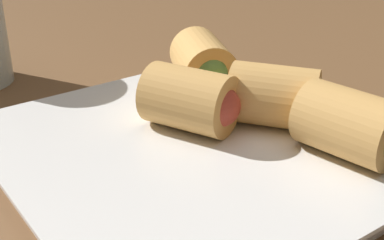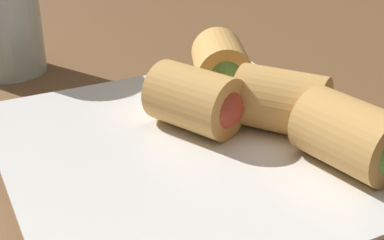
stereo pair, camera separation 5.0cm
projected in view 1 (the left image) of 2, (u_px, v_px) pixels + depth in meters
table_surface at (184, 166)px, 39.74cm from camera, size 180.00×140.00×2.00cm
serving_plate at (192, 153)px, 38.05cm from camera, size 27.48×25.65×1.50cm
roll_front_left at (204, 64)px, 45.66cm from camera, size 7.62×6.68×4.61cm
roll_front_right at (279, 96)px, 39.41cm from camera, size 7.84×7.46×4.61cm
roll_back_left at (194, 100)px, 38.77cm from camera, size 7.69×6.83×4.61cm
roll_back_right at (354, 126)px, 35.09cm from camera, size 7.47×5.65×4.61cm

